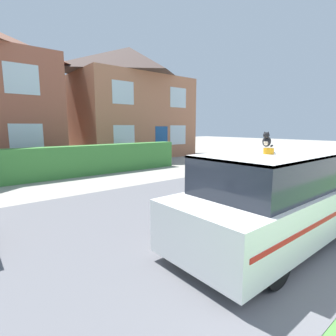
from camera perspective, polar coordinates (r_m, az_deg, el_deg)
road_strip at (r=5.84m, az=-1.00°, el=-11.79°), size 28.00×6.93×0.01m
garden_hedge at (r=11.87m, az=-17.12°, el=1.63°), size 8.99×0.66×1.28m
police_car at (r=5.07m, az=22.04°, el=-6.48°), size 4.44×1.70×1.71m
cat at (r=4.93m, az=20.68°, el=5.61°), size 0.32×0.22×0.27m
house_right at (r=19.16m, az=-8.19°, el=14.04°), size 8.05×5.64×7.45m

